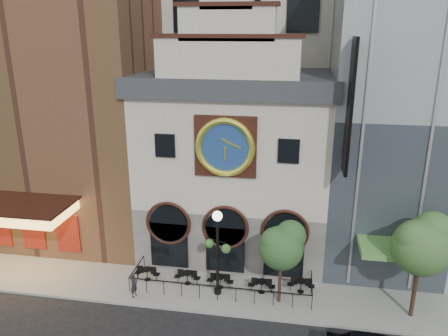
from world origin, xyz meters
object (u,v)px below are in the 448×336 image
bistro_0 (147,273)px  lamppost (217,244)px  bistro_1 (187,277)px  tree_left (282,244)px  tree_right (423,243)px  bistro_3 (262,285)px  bistro_2 (220,281)px  bistro_4 (301,285)px  pedestrian (134,285)px

bistro_0 → lamppost: size_ratio=0.30×
bistro_1 → tree_left: size_ratio=0.32×
tree_right → bistro_3: bearing=174.8°
bistro_2 → tree_left: size_ratio=0.32×
bistro_3 → lamppost: lamppost is taller
bistro_1 → bistro_2: 2.04m
bistro_4 → pedestrian: bearing=-167.8°
bistro_1 → lamppost: bearing=-18.7°
tree_right → pedestrian: bearing=-176.8°
tree_left → lamppost: bearing=177.6°
tree_left → tree_right: (7.14, -0.09, 0.77)m
bistro_1 → pedestrian: (-2.72, -1.78, 0.28)m
bistro_3 → lamppost: (-2.53, -0.51, 2.77)m
bistro_0 → pedestrian: (-0.16, -1.77, 0.28)m
bistro_0 → bistro_4: 9.37m
bistro_0 → bistro_1: (2.56, 0.01, 0.00)m
pedestrian → lamppost: lamppost is taller
pedestrian → lamppost: (4.72, 1.10, 2.49)m
lamppost → bistro_3: bearing=35.3°
bistro_1 → tree_left: bearing=-8.4°
bistro_3 → tree_left: tree_left is taller
bistro_1 → lamppost: 3.48m
bistro_3 → bistro_4: (2.29, 0.44, 0.00)m
bistro_0 → lamppost: (4.56, -0.67, 2.77)m
pedestrian → bistro_0: bearing=5.4°
bistro_1 → pedestrian: size_ratio=1.06×
tree_left → bistro_0: bearing=174.3°
bistro_4 → tree_left: size_ratio=0.32×
bistro_0 → bistro_4: bearing=1.7°
lamppost → tree_right: (10.77, -0.24, 1.13)m
bistro_3 → lamppost: bearing=-168.6°
bistro_2 → bistro_3: 2.49m
bistro_1 → tree_right: (12.77, -0.92, 3.91)m
tree_right → bistro_2: bearing=175.5°
bistro_0 → tree_left: 8.81m
bistro_0 → bistro_3: size_ratio=1.00×
bistro_4 → bistro_0: bearing=-178.3°
bistro_2 → tree_left: (3.59, -0.76, 3.13)m
bistro_3 → pedestrian: bearing=-167.5°
bistro_0 → bistro_1: same height
pedestrian → tree_right: (15.49, 0.86, 3.62)m
bistro_0 → lamppost: 5.38m
bistro_0 → tree_right: tree_right is taller
bistro_1 → tree_left: tree_left is taller
bistro_2 → bistro_3: bearing=-2.2°
bistro_0 → tree_left: size_ratio=0.32×
bistro_3 → tree_left: 3.39m
tree_left → bistro_1: bearing=171.6°
bistro_3 → tree_left: size_ratio=0.32×
bistro_0 → pedestrian: pedestrian is taller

